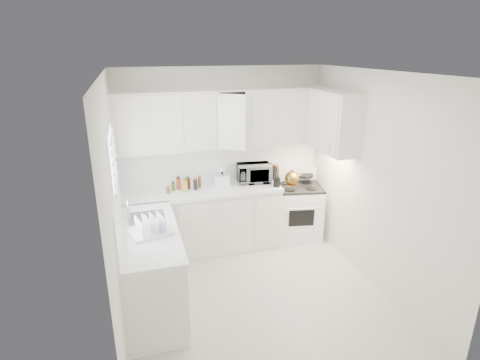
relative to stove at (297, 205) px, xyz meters
name	(u,v)px	position (x,y,z in m)	size (l,w,h in m)	color
floor	(256,296)	(-1.09, -1.29, -0.54)	(3.20, 3.20, 0.00)	beige
ceiling	(260,73)	(-1.09, -1.29, 2.06)	(3.20, 3.20, 0.00)	white
wall_back	(223,158)	(-1.09, 0.31, 0.76)	(3.00, 3.00, 0.00)	silver
wall_front	(330,274)	(-1.09, -2.89, 0.76)	(3.00, 3.00, 0.00)	silver
wall_left	(115,211)	(-2.59, -1.29, 0.76)	(3.20, 3.20, 0.00)	silver
wall_right	(376,183)	(0.41, -1.29, 0.76)	(3.20, 3.20, 0.00)	silver
window_blinds	(115,176)	(-2.57, -0.94, 1.01)	(0.06, 0.96, 1.06)	white
lower_cabinets_back	(203,222)	(-1.48, 0.01, -0.09)	(2.22, 0.60, 0.90)	silver
lower_cabinets_left	(151,270)	(-2.29, -1.09, -0.09)	(0.60, 1.60, 0.90)	silver
countertop_back	(202,191)	(-1.48, 0.00, 0.38)	(2.24, 0.64, 0.05)	white
countertop_left	(148,233)	(-2.28, -1.09, 0.38)	(0.64, 1.62, 0.05)	white
backsplash_back	(223,163)	(-1.09, 0.30, 0.68)	(2.98, 0.02, 0.55)	white
backsplash_left	(117,210)	(-2.58, -1.09, 0.68)	(0.02, 1.60, 0.55)	white
upper_cabinets_back	(225,147)	(-1.09, 0.14, 0.96)	(3.00, 0.33, 0.80)	silver
upper_cabinets_right	(331,151)	(0.24, -0.47, 0.96)	(0.33, 0.90, 0.80)	silver
sink	(146,208)	(-2.28, -0.74, 0.53)	(0.42, 0.38, 0.30)	gray
stove	(297,205)	(0.00, 0.00, 0.00)	(0.70, 0.58, 1.08)	white
tea_kettle	(292,177)	(-0.18, -0.16, 0.52)	(0.26, 0.22, 0.24)	brown
frying_pan	(305,175)	(0.18, 0.16, 0.42)	(0.27, 0.46, 0.04)	black
microwave	(254,171)	(-0.67, 0.10, 0.57)	(0.48, 0.27, 0.33)	gray
rice_cooker	(222,179)	(-1.17, 0.03, 0.52)	(0.22, 0.22, 0.22)	white
paper_towel	(222,175)	(-1.15, 0.14, 0.54)	(0.12, 0.12, 0.27)	white
utensil_crock	(277,176)	(-0.42, -0.18, 0.57)	(0.11, 0.11, 0.32)	black
dish_rack	(149,225)	(-2.27, -1.19, 0.52)	(0.40, 0.30, 0.22)	white
spice_left_0	(167,185)	(-1.94, 0.13, 0.47)	(0.06, 0.06, 0.13)	brown
spice_left_1	(173,187)	(-1.87, 0.04, 0.47)	(0.06, 0.06, 0.13)	#3D6E24
spice_left_2	(178,184)	(-1.79, 0.13, 0.47)	(0.06, 0.06, 0.13)	#B83918
spice_left_3	(184,186)	(-1.72, 0.04, 0.47)	(0.06, 0.06, 0.13)	gold
spice_left_4	(188,183)	(-1.64, 0.13, 0.47)	(0.06, 0.06, 0.13)	#4C2915
spice_left_5	(195,185)	(-1.57, 0.04, 0.47)	(0.06, 0.06, 0.13)	black
spice_left_6	(199,182)	(-1.49, 0.13, 0.47)	(0.06, 0.06, 0.13)	brown
sauce_right_0	(263,173)	(-0.51, 0.17, 0.50)	(0.06, 0.06, 0.19)	#B83918
sauce_right_1	(268,174)	(-0.46, 0.11, 0.50)	(0.06, 0.06, 0.19)	gold
sauce_right_2	(270,173)	(-0.40, 0.17, 0.50)	(0.06, 0.06, 0.19)	#4C2915
sauce_right_3	(274,174)	(-0.35, 0.11, 0.50)	(0.06, 0.06, 0.19)	black
sauce_right_4	(276,172)	(-0.29, 0.17, 0.50)	(0.06, 0.06, 0.19)	brown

